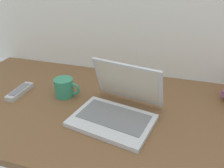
# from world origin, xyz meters

# --- Properties ---
(desk) EXTENTS (1.60, 0.76, 0.03)m
(desk) POSITION_xyz_m (0.00, 0.00, 0.01)
(desk) COLOR brown
(desk) RESTS_ON ground
(laptop) EXTENTS (0.35, 0.35, 0.21)m
(laptop) POSITION_xyz_m (0.06, -0.04, 0.07)
(laptop) COLOR silver
(laptop) RESTS_ON desk
(coffee_mug) EXTENTS (0.12, 0.09, 0.09)m
(coffee_mug) POSITION_xyz_m (-0.22, 0.04, 0.07)
(coffee_mug) COLOR #338C66
(coffee_mug) RESTS_ON desk
(remote_control_near) EXTENTS (0.05, 0.16, 0.02)m
(remote_control_near) POSITION_xyz_m (-0.43, -0.01, 0.04)
(remote_control_near) COLOR #B7B7B7
(remote_control_near) RESTS_ON desk
(remote_control_far) EXTENTS (0.13, 0.16, 0.02)m
(remote_control_far) POSITION_xyz_m (0.13, 0.26, 0.04)
(remote_control_far) COLOR #B7B7B7
(remote_control_far) RESTS_ON desk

